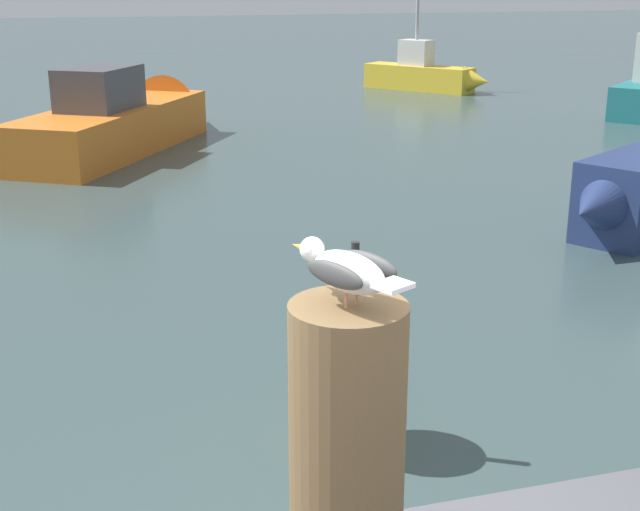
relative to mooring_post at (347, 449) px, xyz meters
The scene contains 5 objects.
mooring_post is the anchor object (origin of this frame).
seagull 0.49m from the mooring_post, 116.20° to the left, with size 0.22×0.37×0.14m.
boat_yellow 20.39m from the mooring_post, 66.44° to the left, with size 2.58×3.06×3.22m.
boat_orange 13.35m from the mooring_post, 88.13° to the left, with size 4.03×5.41×1.63m.
channel_buoy 3.10m from the mooring_post, 71.07° to the left, with size 0.56×0.56×1.33m.
Camera 1 is at (-0.45, -2.16, 2.82)m, focal length 49.18 mm.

